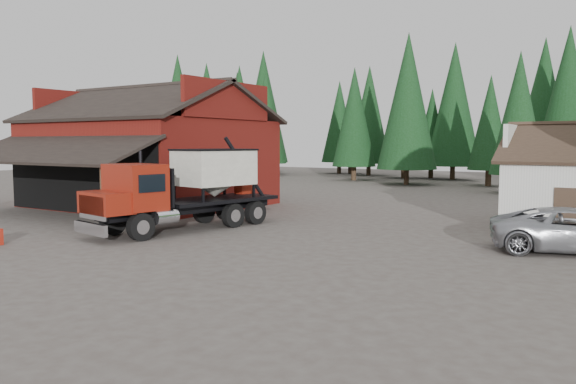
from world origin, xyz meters
The scene contains 8 objects.
ground centered at (0.00, 0.00, 0.00)m, with size 120.00×120.00×0.00m, color #4D433C.
red_barn centered at (-11.00, 9.90, 2.69)m, with size 12.80×13.63×7.18m.
conifer_backdrop centered at (0.00, 42.00, 0.00)m, with size 76.00×16.00×16.00m, color black, non-canonical shape.
near_pine_a centered at (-22.00, 28.00, 6.39)m, with size 4.40×4.40×11.40m.
near_pine_b centered at (6.00, 30.00, 5.89)m, with size 3.96×3.96×10.40m.
near_pine_d centered at (-4.00, 34.00, 7.39)m, with size 5.28×5.28×13.40m.
feed_truck centered at (-2.52, 4.03, 1.87)m, with size 3.92×9.14×4.00m.
silver_car centered at (12.12, 7.22, 0.76)m, with size 2.54×5.50×1.53m, color #A3A4AA.
Camera 1 is at (14.01, -13.78, 3.71)m, focal length 35.00 mm.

